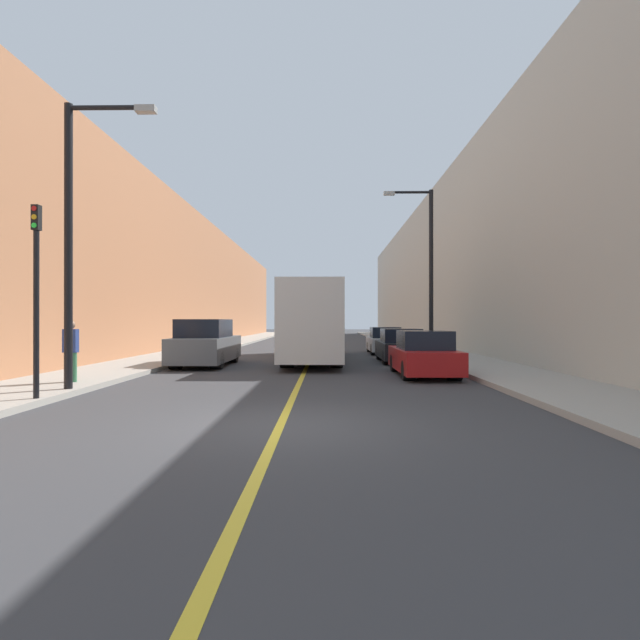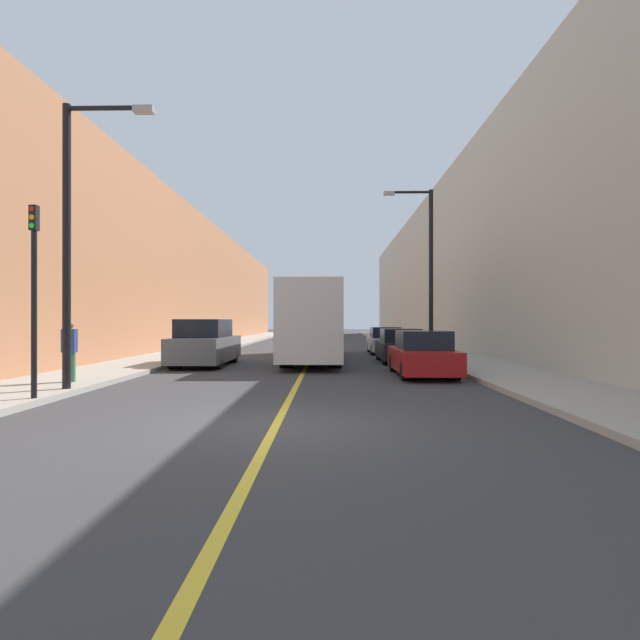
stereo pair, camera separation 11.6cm
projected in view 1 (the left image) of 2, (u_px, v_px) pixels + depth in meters
ground_plane at (280, 426)px, 8.70m from camera, size 200.00×200.00×0.00m
sidewalk_left at (229, 343)px, 38.80m from camera, size 3.05×72.00×0.15m
sidewalk_right at (405, 344)px, 38.59m from camera, size 3.05×72.00×0.15m
building_row_left at (184, 283)px, 38.86m from camera, size 4.00×72.00×9.61m
building_row_right at (451, 271)px, 38.55m from camera, size 4.00×72.00×11.37m
road_center_line at (317, 344)px, 38.69m from camera, size 0.16×72.00×0.01m
bus at (314, 321)px, 23.21m from camera, size 2.43×12.10×3.36m
parked_suv_left at (206, 344)px, 20.38m from camera, size 2.00×5.00×1.90m
car_right_near at (423, 356)px, 16.59m from camera, size 1.79×4.40×1.51m
car_right_mid at (400, 347)px, 22.18m from camera, size 1.84×4.30×1.49m
car_right_far at (385, 342)px, 27.92m from camera, size 1.76×4.24×1.49m
street_lamp_left at (76, 227)px, 12.37m from camera, size 2.28×0.24×7.08m
street_lamp_right at (427, 263)px, 22.96m from camera, size 2.28×0.24×7.72m
traffic_light at (36, 293)px, 10.83m from camera, size 0.16×0.18×4.21m
pedestrian at (71, 350)px, 13.73m from camera, size 0.37×0.24×1.70m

